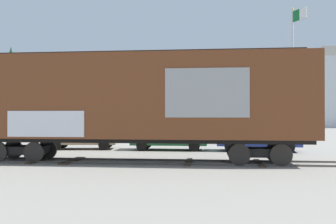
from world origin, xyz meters
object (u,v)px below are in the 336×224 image
Objects in this scene: flagpole at (295,58)px; parked_car_blue at (258,137)px; parked_car_tan at (83,135)px; parked_car_green at (168,135)px; freight_car at (137,99)px.

flagpole reaches higher than parked_car_blue.
parked_car_green reaches higher than parked_car_tan.
parked_car_green is at bearing 85.06° from freight_car.
parked_car_green is (-8.33, -5.41, -5.28)m from flagpole.
freight_car is 3.40× the size of parked_car_green.
parked_car_green is at bearing -147.02° from flagpole.
flagpole is (8.87, 11.68, 3.32)m from freight_car.
freight_car reaches higher than parked_car_blue.
parked_car_blue is (10.64, 0.12, -0.01)m from parked_car_tan.
freight_car is 8.03m from parked_car_tan.
freight_car is at bearing -133.07° from parked_car_blue.
parked_car_tan is at bearing -179.35° from parked_car_blue.
flagpole is 11.25m from parked_car_green.
flagpole is at bearing 52.77° from freight_car.
freight_car is 6.59m from parked_car_green.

